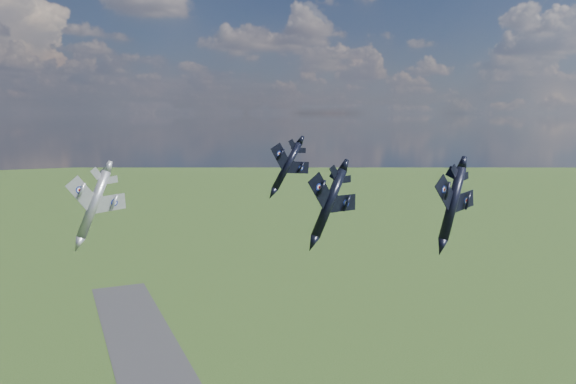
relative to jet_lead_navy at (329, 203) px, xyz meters
name	(u,v)px	position (x,y,z in m)	size (l,w,h in m)	color
jet_lead_navy	(329,203)	(0.00, 0.00, 0.00)	(11.42, 15.92, 3.29)	black
jet_right_navy	(452,204)	(12.09, -14.83, 1.36)	(10.55, 14.70, 3.04)	black
jet_high_navy	(287,166)	(3.90, 26.16, 3.51)	(10.46, 14.58, 3.02)	black
jet_left_silver	(94,204)	(-34.57, 11.59, 0.30)	(10.67, 14.88, 3.08)	#91939A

